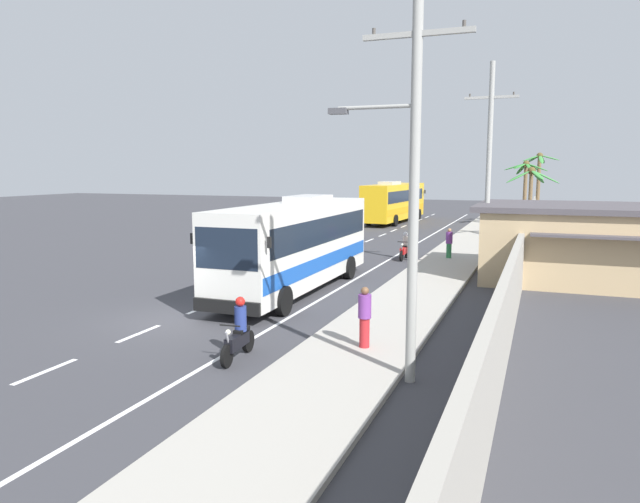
{
  "coord_description": "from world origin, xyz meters",
  "views": [
    {
      "loc": [
        11.39,
        -16.17,
        5.0
      ],
      "look_at": [
        3.05,
        5.54,
        1.7
      ],
      "focal_mm": 32.75,
      "sensor_mm": 36.0,
      "label": 1
    }
  ],
  "objects": [
    {
      "name": "boundary_wall",
      "position": [
        10.6,
        14.0,
        1.19
      ],
      "size": [
        0.24,
        60.0,
        2.38
      ],
      "primitive_type": "cube",
      "color": "#9E998E",
      "rests_on": "ground"
    },
    {
      "name": "motorcycle_trailing",
      "position": [
        4.02,
        -2.98,
        0.67
      ],
      "size": [
        0.56,
        1.96,
        1.65
      ],
      "color": "black",
      "rests_on": "ground"
    },
    {
      "name": "ground_plane",
      "position": [
        0.0,
        0.0,
        0.0
      ],
      "size": [
        160.0,
        160.0,
        0.0
      ],
      "primitive_type": "plane",
      "color": "#3A3A3F"
    },
    {
      "name": "sidewalk_kerb",
      "position": [
        6.8,
        10.0,
        0.07
      ],
      "size": [
        3.2,
        90.0,
        0.14
      ],
      "primitive_type": "cube",
      "color": "#A8A399",
      "rests_on": "ground"
    },
    {
      "name": "utility_pole_mid",
      "position": [
        8.89,
        12.32,
        5.14
      ],
      "size": [
        2.42,
        0.24,
        9.87
      ],
      "color": "#9E9E99",
      "rests_on": "ground"
    },
    {
      "name": "coach_bus_foreground",
      "position": [
        1.99,
        5.57,
        2.01
      ],
      "size": [
        2.94,
        11.33,
        3.88
      ],
      "color": "silver",
      "rests_on": "ground"
    },
    {
      "name": "pedestrian_midwalk",
      "position": [
        6.63,
        16.03,
        0.99
      ],
      "size": [
        0.36,
        0.36,
        1.64
      ],
      "rotation": [
        0.0,
        0.0,
        4.66
      ],
      "color": "#2D7A47",
      "rests_on": "sidewalk_kerb"
    },
    {
      "name": "palm_nearest",
      "position": [
        10.83,
        39.7,
        4.39
      ],
      "size": [
        3.17,
        3.17,
        6.44
      ],
      "color": "brown",
      "rests_on": "ground"
    },
    {
      "name": "palm_third",
      "position": [
        9.8,
        37.2,
        4.11
      ],
      "size": [
        3.63,
        3.4,
        5.71
      ],
      "color": "brown",
      "rests_on": "ground"
    },
    {
      "name": "utility_pole_nearest",
      "position": [
        8.56,
        -3.02,
        4.85
      ],
      "size": [
        3.29,
        0.24,
        9.08
      ],
      "color": "#9E9E99",
      "rests_on": "ground"
    },
    {
      "name": "coach_bus_far_lane",
      "position": [
        -1.74,
        37.43,
        2.01
      ],
      "size": [
        3.48,
        12.31,
        3.87
      ],
      "color": "gold",
      "rests_on": "ground"
    },
    {
      "name": "palm_second",
      "position": [
        10.49,
        27.49,
        3.8
      ],
      "size": [
        3.62,
        3.66,
        5.15
      ],
      "color": "brown",
      "rests_on": "ground"
    },
    {
      "name": "lane_markings",
      "position": [
        2.12,
        14.69,
        0.0
      ],
      "size": [
        3.65,
        71.0,
        0.01
      ],
      "color": "white",
      "rests_on": "ground"
    },
    {
      "name": "motorcycle_beside_bus",
      "position": [
        4.27,
        15.51,
        0.63
      ],
      "size": [
        0.56,
        1.96,
        1.53
      ],
      "color": "black",
      "rests_on": "ground"
    },
    {
      "name": "pedestrian_near_kerb",
      "position": [
        6.97,
        -1.25,
        1.02
      ],
      "size": [
        0.36,
        0.36,
        1.69
      ],
      "rotation": [
        0.0,
        0.0,
        3.77
      ],
      "color": "red",
      "rests_on": "sidewalk_kerb"
    }
  ]
}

